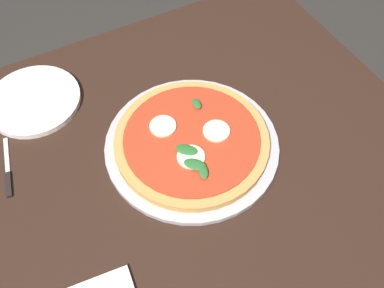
# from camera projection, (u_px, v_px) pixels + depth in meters

# --- Properties ---
(ground_plane) EXTENTS (6.00, 6.00, 0.00)m
(ground_plane) POSITION_uv_depth(u_px,v_px,m) (163.00, 279.00, 1.50)
(ground_plane) COLOR #2D2B28
(dining_table) EXTENTS (1.23, 0.87, 0.73)m
(dining_table) POSITION_uv_depth(u_px,v_px,m) (148.00, 193.00, 0.99)
(dining_table) COLOR black
(dining_table) RESTS_ON ground_plane
(serving_tray) EXTENTS (0.37, 0.37, 0.01)m
(serving_tray) POSITION_uv_depth(u_px,v_px,m) (192.00, 145.00, 0.93)
(serving_tray) COLOR #B2B2B7
(serving_tray) RESTS_ON dining_table
(pizza) EXTENTS (0.33, 0.33, 0.03)m
(pizza) POSITION_uv_depth(u_px,v_px,m) (192.00, 141.00, 0.92)
(pizza) COLOR tan
(pizza) RESTS_ON serving_tray
(plate_white) EXTENTS (0.21, 0.21, 0.01)m
(plate_white) POSITION_uv_depth(u_px,v_px,m) (34.00, 100.00, 1.00)
(plate_white) COLOR white
(plate_white) RESTS_ON dining_table
(knife) EXTENTS (0.04, 0.15, 0.01)m
(knife) POSITION_uv_depth(u_px,v_px,m) (8.00, 174.00, 0.89)
(knife) COLOR black
(knife) RESTS_ON dining_table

